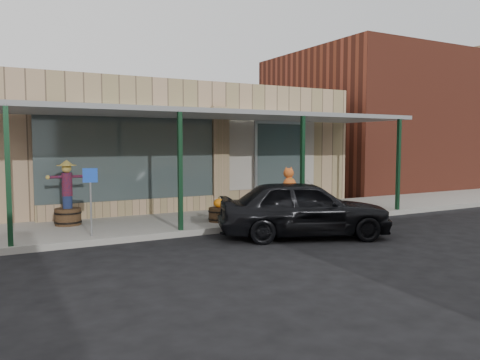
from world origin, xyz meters
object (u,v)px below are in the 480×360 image
barrel_pumpkin (219,213)px  parked_sedan (303,208)px  barrel_scarecrow (68,203)px  handicap_sign (91,193)px

barrel_pumpkin → parked_sedan: (1.18, -2.17, 0.31)m
barrel_scarecrow → handicap_sign: bearing=-73.6°
barrel_scarecrow → barrel_pumpkin: barrel_scarecrow is taller
parked_sedan → handicap_sign: bearing=91.1°
barrel_pumpkin → handicap_sign: bearing=-173.0°
handicap_sign → parked_sedan: bearing=-6.7°
handicap_sign → barrel_scarecrow: bearing=111.7°
barrel_scarecrow → handicap_sign: (0.24, -1.79, 0.42)m
barrel_scarecrow → barrel_pumpkin: (3.64, -1.37, -0.33)m
barrel_scarecrow → parked_sedan: 5.98m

